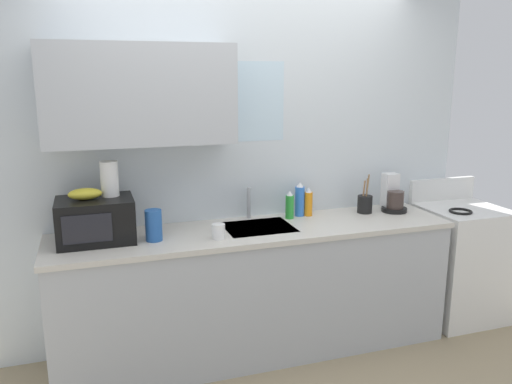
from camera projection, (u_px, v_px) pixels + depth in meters
The scene contains 14 objects.
kitchen_wall_assembly at pixel (222, 154), 3.58m from camera, with size 3.49×0.42×2.50m.
counter_unit at pixel (256, 289), 3.55m from camera, with size 2.72×0.63×0.90m.
sink_faucet at pixel (249, 203), 3.65m from camera, with size 0.03×0.03×0.23m, color #B2B5BA.
stove_range at pixel (459, 261), 4.07m from camera, with size 0.60×0.60×1.08m.
microwave at pixel (96, 220), 3.15m from camera, with size 0.46×0.35×0.27m.
banana_bunch at pixel (85, 194), 3.10m from camera, with size 0.20×0.11×0.07m, color gold.
paper_towel_roll at pixel (109, 179), 3.17m from camera, with size 0.11×0.11×0.22m, color white.
coffee_maker at pixel (393, 197), 3.87m from camera, with size 0.19×0.21×0.28m.
dish_soap_bottle_green at pixel (290, 205), 3.66m from camera, with size 0.06×0.06×0.20m.
dish_soap_bottle_blue at pixel (300, 200), 3.72m from camera, with size 0.07×0.07×0.25m.
dish_soap_bottle_orange at pixel (308, 203), 3.73m from camera, with size 0.06×0.06×0.21m.
cereal_canister at pixel (154, 225), 3.17m from camera, with size 0.10×0.10×0.20m, color #2659A5.
mug_white at pixel (218, 231), 3.22m from camera, with size 0.08×0.08×0.10m, color white.
utensil_crock at pixel (365, 204), 3.82m from camera, with size 0.11×0.11×0.30m.
Camera 1 is at (-1.03, -3.14, 1.91)m, focal length 35.89 mm.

